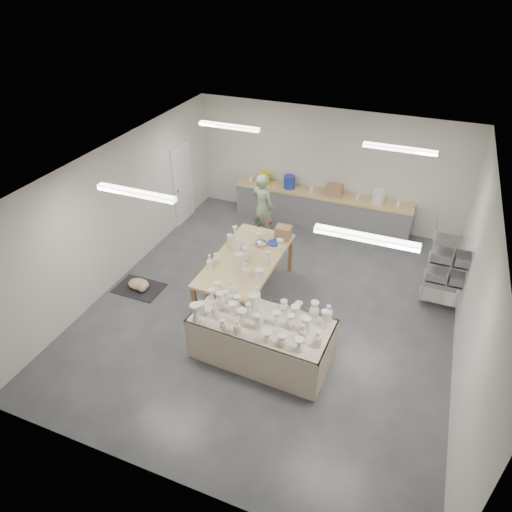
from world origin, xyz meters
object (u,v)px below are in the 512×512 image
at_px(drying_table, 262,337).
at_px(work_table, 249,257).
at_px(potter, 263,207).
at_px(red_stool, 266,223).

relative_size(drying_table, work_table, 0.98).
height_order(drying_table, work_table, work_table).
bearing_deg(potter, red_stool, -72.30).
distance_m(drying_table, work_table, 1.89).
height_order(drying_table, red_stool, drying_table).
bearing_deg(drying_table, work_table, 122.14).
xyz_separation_m(drying_table, potter, (-1.48, 3.88, 0.39)).
height_order(work_table, red_stool, work_table).
distance_m(drying_table, potter, 4.17).
xyz_separation_m(potter, red_stool, (0.00, 0.27, -0.60)).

